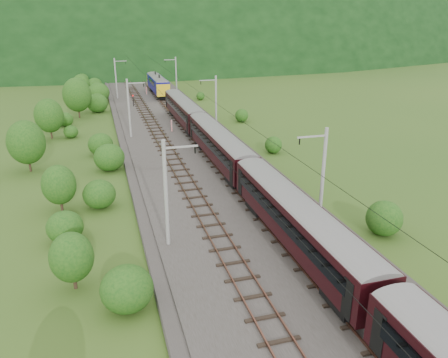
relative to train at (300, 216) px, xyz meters
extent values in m
plane|color=#30541A|center=(-2.40, 3.95, -3.22)|extent=(600.00, 600.00, 0.00)
cube|color=#38332D|center=(-2.40, 13.95, -3.07)|extent=(14.00, 220.00, 0.30)
cube|color=brown|center=(-5.52, 13.95, -2.72)|extent=(0.08, 220.00, 0.15)
cube|color=brown|center=(-4.08, 13.95, -2.72)|extent=(0.08, 220.00, 0.15)
cube|color=black|center=(-4.80, 13.95, -2.86)|extent=(2.40, 220.00, 0.12)
cube|color=brown|center=(-0.72, 13.95, -2.72)|extent=(0.08, 220.00, 0.15)
cube|color=brown|center=(0.72, 13.95, -2.72)|extent=(0.08, 220.00, 0.15)
cube|color=black|center=(0.00, 13.95, -2.86)|extent=(2.40, 220.00, 0.12)
cylinder|color=gray|center=(-8.60, 3.95, 1.08)|extent=(0.28, 0.28, 8.00)
cube|color=gray|center=(-7.40, 3.95, 4.48)|extent=(2.40, 0.12, 0.12)
cylinder|color=black|center=(-6.40, 3.95, 4.18)|extent=(0.10, 0.10, 0.50)
cylinder|color=gray|center=(-8.60, 35.95, 1.08)|extent=(0.28, 0.28, 8.00)
cube|color=gray|center=(-7.40, 35.95, 4.48)|extent=(2.40, 0.12, 0.12)
cylinder|color=black|center=(-6.40, 35.95, 4.18)|extent=(0.10, 0.10, 0.50)
cylinder|color=gray|center=(-8.60, 67.95, 1.08)|extent=(0.28, 0.28, 8.00)
cube|color=gray|center=(-7.40, 67.95, 4.48)|extent=(2.40, 0.12, 0.12)
cylinder|color=black|center=(-6.40, 67.95, 4.18)|extent=(0.10, 0.10, 0.50)
cylinder|color=gray|center=(-8.60, 99.95, 1.08)|extent=(0.28, 0.28, 8.00)
cube|color=gray|center=(-7.40, 99.95, 4.48)|extent=(2.40, 0.12, 0.12)
cylinder|color=black|center=(-6.40, 99.95, 4.18)|extent=(0.10, 0.10, 0.50)
cylinder|color=gray|center=(-8.60, 131.95, 1.08)|extent=(0.28, 0.28, 8.00)
cube|color=gray|center=(-7.40, 131.95, 4.48)|extent=(2.40, 0.12, 0.12)
cylinder|color=black|center=(-6.40, 131.95, 4.18)|extent=(0.10, 0.10, 0.50)
cylinder|color=gray|center=(3.80, 3.95, 1.08)|extent=(0.28, 0.28, 8.00)
cube|color=gray|center=(2.60, 3.95, 4.48)|extent=(2.40, 0.12, 0.12)
cylinder|color=black|center=(1.60, 3.95, 4.18)|extent=(0.10, 0.10, 0.50)
cylinder|color=gray|center=(3.80, 35.95, 1.08)|extent=(0.28, 0.28, 8.00)
cube|color=gray|center=(2.60, 35.95, 4.48)|extent=(2.40, 0.12, 0.12)
cylinder|color=black|center=(1.60, 35.95, 4.18)|extent=(0.10, 0.10, 0.50)
cylinder|color=gray|center=(3.80, 67.95, 1.08)|extent=(0.28, 0.28, 8.00)
cube|color=gray|center=(2.60, 67.95, 4.48)|extent=(2.40, 0.12, 0.12)
cylinder|color=black|center=(1.60, 67.95, 4.18)|extent=(0.10, 0.10, 0.50)
cylinder|color=gray|center=(3.80, 99.95, 1.08)|extent=(0.28, 0.28, 8.00)
cube|color=gray|center=(2.60, 99.95, 4.48)|extent=(2.40, 0.12, 0.12)
cylinder|color=black|center=(1.60, 99.95, 4.18)|extent=(0.10, 0.10, 0.50)
cylinder|color=gray|center=(3.80, 131.95, 1.08)|extent=(0.28, 0.28, 8.00)
cube|color=gray|center=(2.60, 131.95, 4.48)|extent=(2.40, 0.12, 0.12)
cylinder|color=black|center=(1.60, 131.95, 4.18)|extent=(0.10, 0.10, 0.50)
cylinder|color=black|center=(-4.80, 13.95, 3.88)|extent=(0.03, 198.00, 0.03)
cylinder|color=black|center=(0.00, 13.95, 3.88)|extent=(0.03, 198.00, 0.03)
ellipsoid|color=black|center=(-2.40, 263.95, -3.22)|extent=(504.00, 360.00, 244.00)
cube|color=black|center=(0.00, 0.36, -0.51)|extent=(2.58, 19.60, 2.67)
cylinder|color=slate|center=(0.00, 0.36, 0.69)|extent=(2.58, 19.50, 2.58)
cube|color=black|center=(-1.31, 0.36, -0.19)|extent=(0.05, 17.25, 1.02)
cube|color=black|center=(1.31, 0.36, -0.19)|extent=(0.05, 17.25, 1.02)
cube|color=black|center=(0.00, -6.50, -2.25)|extent=(1.96, 2.85, 0.80)
cube|color=black|center=(0.00, 7.23, -2.25)|extent=(1.96, 2.85, 0.80)
cube|color=black|center=(0.00, 20.66, -0.51)|extent=(2.58, 19.60, 2.67)
cylinder|color=slate|center=(0.00, 20.66, 0.69)|extent=(2.58, 19.50, 2.58)
cube|color=black|center=(-1.31, 20.66, -0.19)|extent=(0.05, 17.25, 1.02)
cube|color=black|center=(1.31, 20.66, -0.19)|extent=(0.05, 17.25, 1.02)
cube|color=black|center=(0.00, 13.80, -2.25)|extent=(1.96, 2.85, 0.80)
cube|color=black|center=(0.00, 27.52, -2.25)|extent=(1.96, 2.85, 0.80)
cube|color=black|center=(0.00, 40.95, -0.51)|extent=(2.58, 19.60, 2.67)
cylinder|color=slate|center=(0.00, 40.95, 0.69)|extent=(2.58, 19.50, 2.58)
cube|color=black|center=(-1.31, 40.95, -0.19)|extent=(0.05, 17.25, 1.02)
cube|color=black|center=(1.31, 40.95, -0.19)|extent=(0.05, 17.25, 1.02)
cube|color=black|center=(0.00, 34.09, -2.25)|extent=(1.96, 2.85, 0.80)
cube|color=black|center=(0.00, 47.81, -2.25)|extent=(1.96, 2.85, 0.80)
cube|color=navy|center=(0.00, 69.27, -0.51)|extent=(2.58, 16.04, 2.67)
cylinder|color=slate|center=(0.00, 69.27, 0.69)|extent=(2.58, 15.96, 2.58)
cube|color=black|center=(-1.31, 69.27, -0.19)|extent=(0.05, 14.11, 1.02)
cube|color=black|center=(1.31, 69.27, -0.19)|extent=(0.05, 14.11, 1.02)
cube|color=black|center=(0.00, 63.65, -2.25)|extent=(1.96, 2.85, 0.80)
cube|color=black|center=(0.00, 74.88, -2.25)|extent=(1.96, 2.85, 0.80)
cube|color=gold|center=(0.00, 77.09, -0.69)|extent=(2.64, 0.50, 2.41)
cube|color=gold|center=(0.00, 61.45, -0.69)|extent=(2.64, 0.50, 2.41)
cube|color=black|center=(0.00, 72.27, 1.32)|extent=(0.08, 1.60, 0.80)
cylinder|color=red|center=(-2.56, 37.44, -2.08)|extent=(0.18, 0.18, 1.67)
cylinder|color=red|center=(-2.26, 71.04, -2.12)|extent=(0.17, 0.17, 1.59)
cylinder|color=black|center=(-6.22, 58.16, -1.93)|extent=(0.14, 0.14, 1.97)
sphere|color=red|center=(-6.22, 58.16, -0.89)|extent=(0.24, 0.24, 0.24)
ellipsoid|color=#174713|center=(-12.06, -2.64, -1.83)|extent=(3.09, 3.09, 2.78)
ellipsoid|color=#174713|center=(-15.94, 7.03, -1.98)|extent=(2.75, 2.75, 2.47)
ellipsoid|color=#174713|center=(-13.29, 12.85, -1.91)|extent=(2.89, 2.89, 2.60)
ellipsoid|color=#174713|center=(-12.00, 23.02, -1.70)|extent=(3.37, 3.37, 3.03)
ellipsoid|color=#174713|center=(-12.80, 29.29, -1.85)|extent=(3.05, 3.05, 2.74)
ellipsoid|color=#174713|center=(-16.68, 38.86, -2.32)|extent=(2.00, 2.00, 1.80)
ellipsoid|color=#174713|center=(-17.75, 46.37, -2.13)|extent=(2.42, 2.42, 2.18)
ellipsoid|color=#174713|center=(-12.72, 55.89, -1.55)|extent=(3.71, 3.71, 3.34)
ellipsoid|color=#174713|center=(-12.27, 65.97, -1.29)|extent=(4.28, 4.28, 3.85)
ellipsoid|color=#174713|center=(-12.94, 73.84, -1.61)|extent=(3.57, 3.57, 3.22)
ellipsoid|color=#174713|center=(-12.90, 80.32, -1.70)|extent=(3.38, 3.38, 3.04)
ellipsoid|color=#174713|center=(-15.78, 90.81, -1.78)|extent=(3.19, 3.19, 2.87)
ellipsoid|color=#174713|center=(-13.85, 98.63, -2.04)|extent=(2.62, 2.62, 2.35)
cylinder|color=black|center=(-15.11, 0.42, -2.16)|extent=(0.24, 0.24, 2.10)
ellipsoid|color=#174713|center=(-15.11, 0.42, -0.96)|extent=(2.70, 2.70, 3.25)
cylinder|color=black|center=(-16.58, 13.15, -2.07)|extent=(0.24, 0.24, 2.29)
ellipsoid|color=#174713|center=(-16.58, 13.15, -0.76)|extent=(2.94, 2.94, 3.53)
cylinder|color=black|center=(-20.52, 25.13, -1.65)|extent=(0.24, 0.24, 3.13)
ellipsoid|color=#174713|center=(-20.52, 25.13, 0.14)|extent=(4.03, 4.03, 4.83)
cylinder|color=black|center=(-19.31, 39.23, -1.69)|extent=(0.24, 0.24, 3.06)
ellipsoid|color=#174713|center=(-19.31, 39.23, 0.06)|extent=(3.93, 3.93, 4.72)
cylinder|color=black|center=(-15.82, 52.09, -1.39)|extent=(0.24, 0.24, 3.64)
ellipsoid|color=#174713|center=(-15.82, 52.09, 0.69)|extent=(4.68, 4.68, 5.62)
cylinder|color=black|center=(-15.55, 70.45, -1.84)|extent=(0.24, 0.24, 2.75)
ellipsoid|color=#174713|center=(-15.55, 70.45, -0.27)|extent=(3.54, 3.54, 4.25)
ellipsoid|color=#174713|center=(7.96, 1.30, -1.95)|extent=(2.81, 2.81, 2.53)
ellipsoid|color=#174713|center=(8.00, 24.05, -2.25)|extent=(2.15, 2.15, 1.94)
ellipsoid|color=#174713|center=(9.61, 41.54, -2.25)|extent=(2.14, 2.14, 1.92)
ellipsoid|color=#174713|center=(7.75, 62.72, -2.47)|extent=(1.66, 1.66, 1.50)
camera|label=1|loc=(-12.63, -24.76, 12.97)|focal=35.00mm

